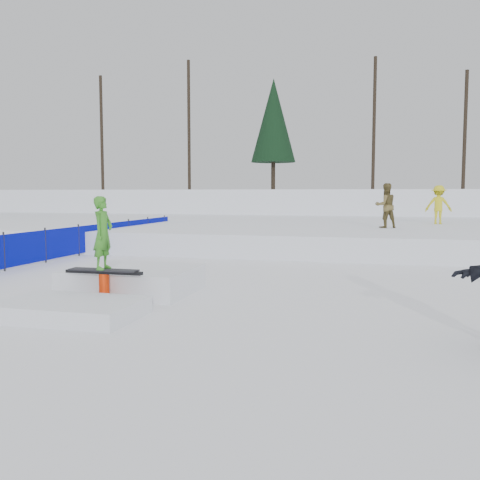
% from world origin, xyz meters
% --- Properties ---
extents(ground, '(120.00, 120.00, 0.00)m').
position_xyz_m(ground, '(0.00, 0.00, 0.00)').
color(ground, white).
extents(snow_berm, '(60.00, 14.00, 2.40)m').
position_xyz_m(snow_berm, '(0.00, 30.00, 1.20)').
color(snow_berm, white).
rests_on(snow_berm, ground).
extents(snow_midrise, '(50.00, 18.00, 0.80)m').
position_xyz_m(snow_midrise, '(0.00, 16.00, 0.40)').
color(snow_midrise, white).
rests_on(snow_midrise, ground).
extents(safety_fence, '(0.05, 16.00, 1.10)m').
position_xyz_m(safety_fence, '(-6.50, 6.60, 0.55)').
color(safety_fence, '#040A9D').
rests_on(safety_fence, ground).
extents(treeline, '(40.24, 4.22, 10.50)m').
position_xyz_m(treeline, '(6.18, 28.28, 7.45)').
color(treeline, black).
rests_on(treeline, snow_berm).
extents(walker_olive, '(1.06, 0.96, 1.76)m').
position_xyz_m(walker_olive, '(3.79, 12.04, 1.68)').
color(walker_olive, brown).
rests_on(walker_olive, snow_midrise).
extents(walker_ygreen, '(1.19, 0.79, 1.71)m').
position_xyz_m(walker_ygreen, '(6.08, 15.37, 1.66)').
color(walker_ygreen, yellow).
rests_on(walker_ygreen, snow_midrise).
extents(jib_rail_feature, '(2.60, 4.40, 2.11)m').
position_xyz_m(jib_rail_feature, '(-1.61, 0.11, 0.30)').
color(jib_rail_feature, white).
rests_on(jib_rail_feature, ground).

